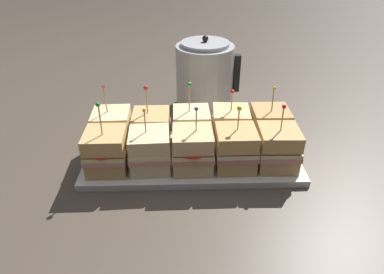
{
  "coord_description": "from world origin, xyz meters",
  "views": [
    {
      "loc": [
        -0.02,
        -0.74,
        0.52
      ],
      "look_at": [
        0.0,
        0.0,
        0.07
      ],
      "focal_mm": 32.0,
      "sensor_mm": 36.0,
      "label": 1
    }
  ],
  "objects": [
    {
      "name": "ground_plane",
      "position": [
        0.0,
        0.0,
        0.0
      ],
      "size": [
        6.0,
        6.0,
        0.0
      ],
      "primitive_type": "plane",
      "color": "#4C4238"
    },
    {
      "name": "serving_platter",
      "position": [
        0.0,
        0.0,
        0.01
      ],
      "size": [
        0.55,
        0.24,
        0.02
      ],
      "color": "silver",
      "rests_on": "ground_plane"
    },
    {
      "name": "sandwich_front_far_left",
      "position": [
        -0.21,
        -0.05,
        0.07
      ],
      "size": [
        0.1,
        0.1,
        0.18
      ],
      "color": "tan",
      "rests_on": "serving_platter"
    },
    {
      "name": "sandwich_front_left",
      "position": [
        -0.1,
        -0.05,
        0.07
      ],
      "size": [
        0.1,
        0.1,
        0.16
      ],
      "color": "beige",
      "rests_on": "serving_platter"
    },
    {
      "name": "sandwich_front_center",
      "position": [
        0.0,
        -0.05,
        0.07
      ],
      "size": [
        0.1,
        0.1,
        0.16
      ],
      "color": "#DBB77A",
      "rests_on": "serving_platter"
    },
    {
      "name": "sandwich_front_right",
      "position": [
        0.1,
        -0.05,
        0.07
      ],
      "size": [
        0.1,
        0.1,
        0.16
      ],
      "color": "tan",
      "rests_on": "serving_platter"
    },
    {
      "name": "sandwich_front_far_right",
      "position": [
        0.21,
        -0.05,
        0.07
      ],
      "size": [
        0.1,
        0.1,
        0.17
      ],
      "color": "tan",
      "rests_on": "serving_platter"
    },
    {
      "name": "sandwich_back_far_left",
      "position": [
        -0.21,
        0.05,
        0.07
      ],
      "size": [
        0.1,
        0.1,
        0.18
      ],
      "color": "beige",
      "rests_on": "serving_platter"
    },
    {
      "name": "sandwich_back_left",
      "position": [
        -0.11,
        0.05,
        0.07
      ],
      "size": [
        0.1,
        0.1,
        0.17
      ],
      "color": "tan",
      "rests_on": "serving_platter"
    },
    {
      "name": "sandwich_back_center",
      "position": [
        -0.0,
        0.05,
        0.07
      ],
      "size": [
        0.1,
        0.1,
        0.18
      ],
      "color": "beige",
      "rests_on": "serving_platter"
    },
    {
      "name": "sandwich_back_right",
      "position": [
        0.11,
        0.05,
        0.07
      ],
      "size": [
        0.11,
        0.11,
        0.16
      ],
      "color": "#DBB77A",
      "rests_on": "serving_platter"
    },
    {
      "name": "sandwich_back_far_right",
      "position": [
        0.21,
        0.05,
        0.07
      ],
      "size": [
        0.1,
        0.1,
        0.17
      ],
      "color": "tan",
      "rests_on": "serving_platter"
    },
    {
      "name": "kettle_steel",
      "position": [
        0.05,
        0.34,
        0.11
      ],
      "size": [
        0.21,
        0.19,
        0.24
      ],
      "color": "#B7BABF",
      "rests_on": "ground_plane"
    }
  ]
}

